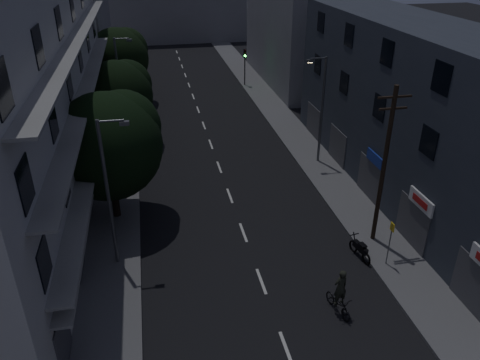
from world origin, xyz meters
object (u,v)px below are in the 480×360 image
object	(u,v)px
motorcycle	(360,250)
cyclist	(339,298)
utility_pole	(384,164)
bus_stop_sign	(391,236)

from	to	relation	value
motorcycle	cyclist	distance (m)	4.64
utility_pole	motorcycle	bearing A→B (deg)	-136.73
utility_pole	motorcycle	size ratio (longest dim) A/B	4.70
motorcycle	cyclist	bearing A→B (deg)	-136.76
bus_stop_sign	cyclist	world-z (taller)	bus_stop_sign
cyclist	bus_stop_sign	bearing A→B (deg)	22.66
utility_pole	bus_stop_sign	xyz separation A→B (m)	(-0.35, -2.33, -2.98)
bus_stop_sign	utility_pole	bearing A→B (deg)	81.39
motorcycle	utility_pole	bearing A→B (deg)	32.92
cyclist	utility_pole	bearing A→B (deg)	37.62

